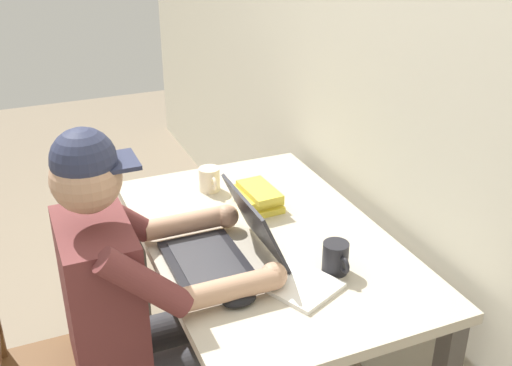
{
  "coord_description": "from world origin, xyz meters",
  "views": [
    {
      "loc": [
        1.61,
        -0.72,
        1.79
      ],
      "look_at": [
        0.03,
        -0.05,
        0.95
      ],
      "focal_mm": 43.15,
      "sensor_mm": 36.0,
      "label": 1
    }
  ],
  "objects_px": {
    "desk": "(266,262)",
    "book_stack_main": "(258,196)",
    "computer_mouse": "(239,300)",
    "coffee_mug_dark": "(336,258)",
    "seated_person": "(138,298)",
    "coffee_mug_white": "(210,179)",
    "laptop": "(226,246)"
  },
  "relations": [
    {
      "from": "book_stack_main",
      "to": "laptop",
      "type": "bearing_deg",
      "value": -38.41
    },
    {
      "from": "computer_mouse",
      "to": "coffee_mug_white",
      "type": "bearing_deg",
      "value": 167.36
    },
    {
      "from": "computer_mouse",
      "to": "coffee_mug_white",
      "type": "height_order",
      "value": "coffee_mug_white"
    },
    {
      "from": "seated_person",
      "to": "coffee_mug_white",
      "type": "relative_size",
      "value": 10.48
    },
    {
      "from": "coffee_mug_dark",
      "to": "book_stack_main",
      "type": "relative_size",
      "value": 0.55
    },
    {
      "from": "desk",
      "to": "coffee_mug_white",
      "type": "height_order",
      "value": "coffee_mug_white"
    },
    {
      "from": "seated_person",
      "to": "laptop",
      "type": "xyz_separation_m",
      "value": [
        -0.01,
        0.29,
        0.11
      ]
    },
    {
      "from": "seated_person",
      "to": "computer_mouse",
      "type": "height_order",
      "value": "seated_person"
    },
    {
      "from": "seated_person",
      "to": "coffee_mug_white",
      "type": "bearing_deg",
      "value": 141.01
    },
    {
      "from": "computer_mouse",
      "to": "coffee_mug_white",
      "type": "relative_size",
      "value": 0.85
    },
    {
      "from": "seated_person",
      "to": "book_stack_main",
      "type": "relative_size",
      "value": 5.85
    },
    {
      "from": "desk",
      "to": "book_stack_main",
      "type": "bearing_deg",
      "value": 164.16
    },
    {
      "from": "desk",
      "to": "laptop",
      "type": "xyz_separation_m",
      "value": [
        0.09,
        -0.17,
        0.16
      ]
    },
    {
      "from": "book_stack_main",
      "to": "coffee_mug_dark",
      "type": "bearing_deg",
      "value": 5.59
    },
    {
      "from": "coffee_mug_white",
      "to": "book_stack_main",
      "type": "relative_size",
      "value": 0.56
    },
    {
      "from": "seated_person",
      "to": "coffee_mug_dark",
      "type": "height_order",
      "value": "seated_person"
    },
    {
      "from": "coffee_mug_white",
      "to": "coffee_mug_dark",
      "type": "relative_size",
      "value": 1.01
    },
    {
      "from": "coffee_mug_dark",
      "to": "seated_person",
      "type": "bearing_deg",
      "value": -107.41
    },
    {
      "from": "desk",
      "to": "book_stack_main",
      "type": "xyz_separation_m",
      "value": [
        -0.21,
        0.06,
        0.14
      ]
    },
    {
      "from": "laptop",
      "to": "coffee_mug_white",
      "type": "distance_m",
      "value": 0.5
    },
    {
      "from": "coffee_mug_white",
      "to": "desk",
      "type": "bearing_deg",
      "value": 8.64
    },
    {
      "from": "desk",
      "to": "computer_mouse",
      "type": "relative_size",
      "value": 12.12
    },
    {
      "from": "computer_mouse",
      "to": "book_stack_main",
      "type": "relative_size",
      "value": 0.48
    },
    {
      "from": "coffee_mug_white",
      "to": "coffee_mug_dark",
      "type": "xyz_separation_m",
      "value": [
        0.67,
        0.17,
        0.0
      ]
    },
    {
      "from": "computer_mouse",
      "to": "desk",
      "type": "bearing_deg",
      "value": 144.59
    },
    {
      "from": "coffee_mug_white",
      "to": "book_stack_main",
      "type": "height_order",
      "value": "coffee_mug_white"
    },
    {
      "from": "coffee_mug_white",
      "to": "coffee_mug_dark",
      "type": "distance_m",
      "value": 0.69
    },
    {
      "from": "desk",
      "to": "coffee_mug_white",
      "type": "xyz_separation_m",
      "value": [
        -0.4,
        -0.06,
        0.15
      ]
    },
    {
      "from": "book_stack_main",
      "to": "desk",
      "type": "bearing_deg",
      "value": -15.84
    },
    {
      "from": "seated_person",
      "to": "book_stack_main",
      "type": "xyz_separation_m",
      "value": [
        -0.3,
        0.52,
        0.09
      ]
    },
    {
      "from": "seated_person",
      "to": "book_stack_main",
      "type": "distance_m",
      "value": 0.61
    },
    {
      "from": "laptop",
      "to": "seated_person",
      "type": "bearing_deg",
      "value": -88.24
    }
  ]
}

